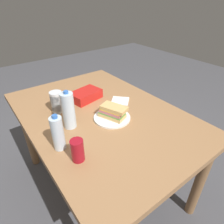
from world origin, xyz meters
TOP-DOWN VIEW (x-y plane):
  - ground_plane at (0.00, 0.00)m, footprint 8.00×8.00m
  - dining_table at (0.00, 0.00)m, footprint 1.41×0.97m
  - paper_plate at (0.11, 0.02)m, footprint 0.25×0.25m
  - sandwich at (0.11, 0.02)m, footprint 0.20×0.16m
  - soda_can_red at (0.30, -0.34)m, footprint 0.07×0.07m
  - chip_bag at (-0.23, 0.02)m, footprint 0.19×0.26m
  - water_bottle_tall at (0.17, -0.38)m, footprint 0.06×0.06m
  - plastic_cup_stack at (-0.19, -0.23)m, footprint 0.08×0.08m
  - water_bottle_spare at (0.02, -0.24)m, footprint 0.08×0.08m
  - paper_napkin at (-0.04, 0.21)m, footprint 0.18×0.18m

SIDE VIEW (x-z plane):
  - ground_plane at x=0.00m, z-range 0.00..0.00m
  - dining_table at x=0.00m, z-range 0.29..1.06m
  - paper_napkin at x=-0.04m, z-range 0.77..0.78m
  - paper_plate at x=0.11m, z-range 0.77..0.78m
  - chip_bag at x=-0.23m, z-range 0.77..0.84m
  - sandwich at x=0.11m, z-range 0.78..0.87m
  - soda_can_red at x=0.30m, z-range 0.77..0.89m
  - plastic_cup_stack at x=-0.19m, z-range 0.77..0.92m
  - water_bottle_tall at x=0.17m, z-range 0.76..0.98m
  - water_bottle_spare at x=0.02m, z-range 0.76..1.01m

